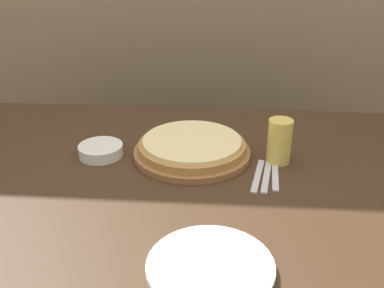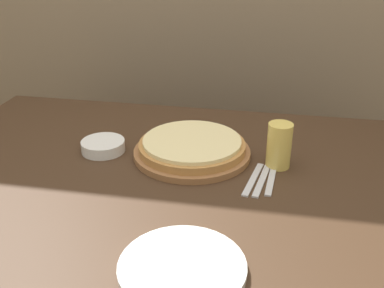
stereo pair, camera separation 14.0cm
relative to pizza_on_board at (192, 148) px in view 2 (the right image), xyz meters
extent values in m
cube|color=#3D2819|center=(-0.06, -0.14, -0.40)|extent=(1.58, 1.10, 0.75)
cylinder|color=#99663D|center=(0.00, 0.00, -0.02)|extent=(0.37, 0.37, 0.02)
cylinder|color=#B77F42|center=(0.00, 0.00, 0.01)|extent=(0.33, 0.33, 0.02)
cylinder|color=beige|center=(0.00, 0.00, 0.02)|extent=(0.31, 0.31, 0.01)
cylinder|color=#E5C65B|center=(0.27, -0.02, 0.04)|extent=(0.07, 0.07, 0.14)
cylinder|color=white|center=(0.27, -0.02, 0.10)|extent=(0.07, 0.07, 0.02)
cylinder|color=white|center=(0.08, -0.52, -0.02)|extent=(0.27, 0.27, 0.02)
cylinder|color=white|center=(-0.29, -0.02, -0.01)|extent=(0.14, 0.14, 0.04)
cube|color=silver|center=(0.20, -0.12, -0.02)|extent=(0.05, 0.19, 0.00)
cube|color=silver|center=(0.22, -0.12, -0.02)|extent=(0.05, 0.19, 0.00)
cube|color=silver|center=(0.25, -0.12, -0.02)|extent=(0.03, 0.16, 0.00)
camera|label=1|loc=(0.10, -1.26, 0.62)|focal=42.00mm
camera|label=2|loc=(0.23, -1.24, 0.62)|focal=42.00mm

